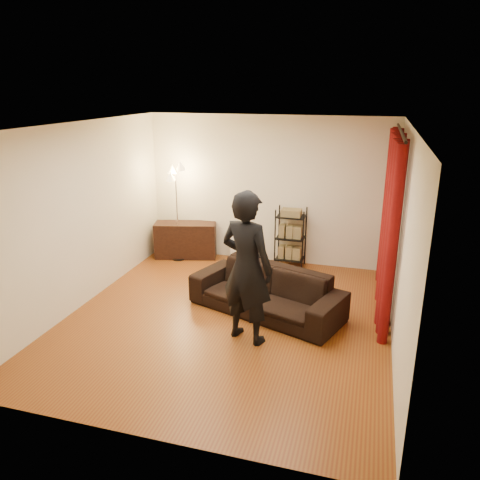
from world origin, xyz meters
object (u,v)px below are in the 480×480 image
(sofa, at_px, (266,291))
(storage_boxes, at_px, (241,247))
(media_cabinet, at_px, (186,240))
(wire_shelf, at_px, (290,238))
(person, at_px, (247,268))
(floor_lamp, at_px, (177,214))

(sofa, distance_m, storage_boxes, 2.17)
(media_cabinet, relative_size, wire_shelf, 1.06)
(person, distance_m, floor_lamp, 3.24)
(wire_shelf, bearing_deg, person, -115.69)
(sofa, xyz_separation_m, storage_boxes, (-0.95, 1.95, -0.06))
(sofa, xyz_separation_m, floor_lamp, (-2.11, 1.70, 0.58))
(sofa, height_order, storage_boxes, sofa)
(sofa, height_order, person, person)
(sofa, relative_size, floor_lamp, 1.24)
(floor_lamp, bearing_deg, media_cabinet, 63.25)
(floor_lamp, bearing_deg, sofa, -38.83)
(floor_lamp, bearing_deg, person, -50.97)
(sofa, distance_m, wire_shelf, 1.93)
(person, height_order, media_cabinet, person)
(storage_boxes, relative_size, wire_shelf, 0.48)
(sofa, height_order, wire_shelf, wire_shelf)
(person, bearing_deg, storage_boxes, -53.35)
(wire_shelf, bearing_deg, floor_lamp, 161.82)
(sofa, xyz_separation_m, media_cabinet, (-2.03, 1.87, 0.01))
(storage_boxes, height_order, floor_lamp, floor_lamp)
(person, xyz_separation_m, floor_lamp, (-2.04, 2.51, -0.09))
(sofa, xyz_separation_m, person, (-0.07, -0.81, 0.67))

